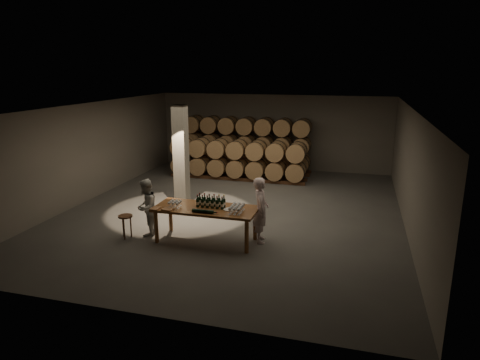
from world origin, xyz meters
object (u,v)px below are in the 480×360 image
(tasting_table, at_px, (206,211))
(person_woman, at_px, (146,207))
(bottle_cluster, at_px, (211,203))
(notebook_near, at_px, (168,209))
(person_man, at_px, (261,210))
(plate, at_px, (229,209))
(stool, at_px, (126,220))

(tasting_table, xyz_separation_m, person_woman, (-1.67, 0.01, -0.04))
(bottle_cluster, distance_m, person_woman, 1.80)
(notebook_near, height_order, person_man, person_man)
(plate, relative_size, person_man, 0.17)
(plate, xyz_separation_m, stool, (-2.70, -0.35, -0.41))
(tasting_table, xyz_separation_m, stool, (-2.09, -0.36, -0.30))
(plate, bearing_deg, stool, -172.59)
(plate, height_order, person_woman, person_woman)
(bottle_cluster, bearing_deg, plate, -8.55)
(bottle_cluster, relative_size, notebook_near, 2.77)
(stool, xyz_separation_m, person_man, (3.42, 0.71, 0.34))
(stool, relative_size, person_man, 0.36)
(person_man, bearing_deg, bottle_cluster, 87.75)
(tasting_table, xyz_separation_m, bottle_cluster, (0.11, 0.07, 0.22))
(plate, height_order, notebook_near, notebook_near)
(notebook_near, bearing_deg, bottle_cluster, 33.94)
(stool, bearing_deg, tasting_table, 9.71)
(tasting_table, distance_m, plate, 0.63)
(bottle_cluster, relative_size, person_man, 0.43)
(bottle_cluster, xyz_separation_m, stool, (-2.20, -0.43, -0.52))
(tasting_table, height_order, person_man, person_man)
(plate, height_order, person_man, person_man)
(tasting_table, relative_size, person_woman, 1.72)
(notebook_near, height_order, stool, notebook_near)
(notebook_near, bearing_deg, person_man, 26.12)
(bottle_cluster, distance_m, notebook_near, 1.08)
(notebook_near, bearing_deg, person_woman, 158.64)
(tasting_table, height_order, stool, tasting_table)
(person_man, height_order, person_woman, person_man)
(bottle_cluster, xyz_separation_m, plate, (0.51, -0.08, -0.11))
(bottle_cluster, bearing_deg, person_man, 12.90)
(tasting_table, xyz_separation_m, plate, (0.62, -0.01, 0.11))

